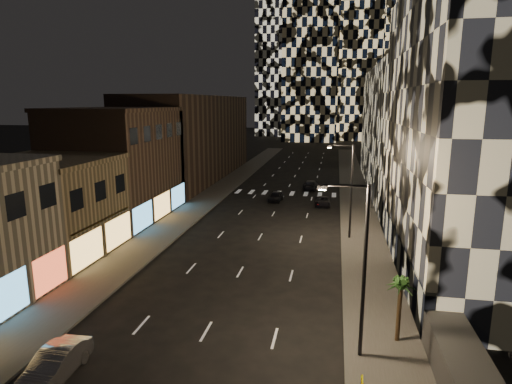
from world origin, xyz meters
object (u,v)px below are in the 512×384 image
at_px(streetlight_near, 360,259).
at_px(car_dark_midlane, 276,196).
at_px(palm_tree, 401,288).
at_px(car_silver_parked, 54,365).
at_px(streetlight_far, 349,185).
at_px(car_dark_rightlane, 322,201).
at_px(car_dark_oncoming, 311,185).

xyz_separation_m(streetlight_near, car_dark_midlane, (-9.00, 34.63, -4.70)).
height_order(streetlight_near, palm_tree, streetlight_near).
relative_size(car_silver_parked, palm_tree, 1.20).
xyz_separation_m(streetlight_far, car_silver_parked, (-14.15, -24.49, -4.62)).
distance_m(car_silver_parked, car_dark_rightlane, 39.31).
xyz_separation_m(streetlight_near, streetlight_far, (0.00, 20.00, 0.00)).
bearing_deg(car_dark_midlane, streetlight_near, -70.57).
xyz_separation_m(streetlight_far, car_dark_rightlane, (-2.77, 13.14, -4.78)).
bearing_deg(streetlight_far, car_dark_midlane, 121.61).
bearing_deg(car_dark_oncoming, palm_tree, 102.87).
distance_m(streetlight_near, car_silver_parked, 15.55).
xyz_separation_m(car_dark_midlane, palm_tree, (11.33, -32.82, 2.55)).
height_order(streetlight_near, streetlight_far, same).
height_order(streetlight_near, car_dark_oncoming, streetlight_near).
bearing_deg(car_dark_oncoming, streetlight_far, 104.78).
relative_size(streetlight_near, streetlight_far, 1.00).
relative_size(streetlight_near, car_dark_oncoming, 1.87).
distance_m(streetlight_far, car_dark_midlane, 17.80).
relative_size(streetlight_far, palm_tree, 2.43).
xyz_separation_m(car_dark_midlane, car_dark_rightlane, (6.23, -1.49, -0.08)).
bearing_deg(car_dark_oncoming, streetlight_near, 99.46).
bearing_deg(car_dark_rightlane, streetlight_far, -81.11).
relative_size(streetlight_near, car_dark_rightlane, 2.19).
bearing_deg(car_dark_midlane, palm_tree, -66.10).
bearing_deg(streetlight_far, palm_tree, -82.71).
height_order(car_silver_parked, car_dark_oncoming, car_silver_parked).
distance_m(car_silver_parked, car_dark_midlane, 39.45).
distance_m(streetlight_near, car_dark_oncoming, 43.97).
height_order(streetlight_far, car_dark_rightlane, streetlight_far).
distance_m(streetlight_near, palm_tree, 3.65).
relative_size(streetlight_far, car_dark_rightlane, 2.19).
bearing_deg(palm_tree, car_dark_midlane, 109.04).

